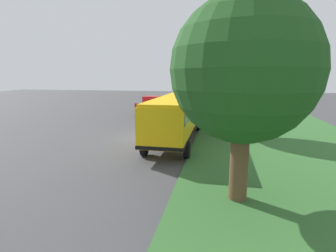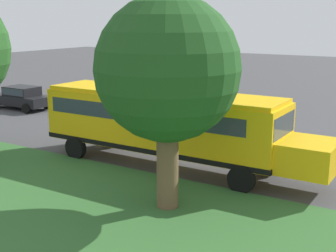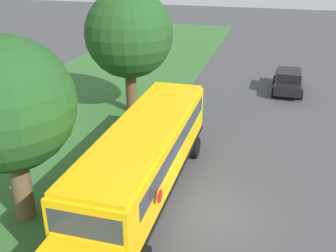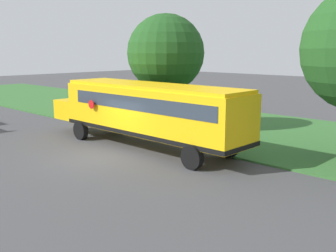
# 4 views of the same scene
# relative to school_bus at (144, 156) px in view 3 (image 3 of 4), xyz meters

# --- Properties ---
(ground_plane) EXTENTS (120.00, 120.00, 0.00)m
(ground_plane) POSITION_rel_school_bus_xyz_m (2.73, -0.23, -1.92)
(ground_plane) COLOR #424244
(school_bus) EXTENTS (2.84, 12.42, 3.16)m
(school_bus) POSITION_rel_school_bus_xyz_m (0.00, 0.00, 0.00)
(school_bus) COLOR yellow
(school_bus) RESTS_ON ground
(car_black_nearest) EXTENTS (2.02, 4.40, 1.56)m
(car_black_nearest) POSITION_rel_school_bus_xyz_m (5.53, 15.18, -1.05)
(car_black_nearest) COLOR black
(car_black_nearest) RESTS_ON ground
(oak_tree_beside_bus) EXTENTS (4.55, 4.55, 6.86)m
(oak_tree_beside_bus) POSITION_rel_school_bus_xyz_m (-3.87, -2.44, 2.65)
(oak_tree_beside_bus) COLOR brown
(oak_tree_beside_bus) RESTS_ON ground
(oak_tree_roadside_mid) EXTENTS (5.09, 5.09, 7.36)m
(oak_tree_roadside_mid) POSITION_rel_school_bus_xyz_m (-3.78, 8.54, 2.96)
(oak_tree_roadside_mid) COLOR brown
(oak_tree_roadside_mid) RESTS_ON ground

